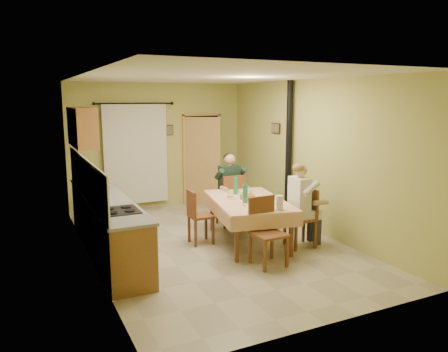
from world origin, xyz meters
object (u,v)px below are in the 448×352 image
chair_far (230,211)px  chair_left (200,227)px  dining_table (248,221)px  man_right (301,195)px  chair_near (268,246)px  stove_flue (288,172)px  chair_right (301,229)px  man_far (230,181)px

chair_far → chair_left: size_ratio=1.09×
dining_table → man_right: bearing=-27.6°
chair_near → man_right: bearing=-155.1°
chair_left → stove_flue: 2.25m
dining_table → chair_near: bearing=-91.5°
dining_table → chair_left: bearing=168.2°
chair_far → chair_right: size_ratio=1.03×
chair_right → man_far: (-0.51, 1.64, 0.59)m
dining_table → chair_right: size_ratio=2.15×
man_right → stove_flue: 1.47m
man_right → stove_flue: bearing=-21.2°
chair_left → man_right: 1.79m
chair_left → man_far: size_ratio=0.67×
dining_table → chair_left: (-0.76, 0.32, -0.09)m
man_far → stove_flue: stove_flue is taller
dining_table → man_far: man_far is taller
chair_far → chair_near: bearing=-98.9°
chair_right → man_far: size_ratio=0.71×
dining_table → chair_left: size_ratio=2.28×
dining_table → chair_near: (-0.23, -1.04, -0.09)m
chair_far → stove_flue: (1.13, -0.30, 0.73)m
chair_far → chair_left: 1.21m
chair_right → man_far: 1.82m
dining_table → chair_far: size_ratio=2.09×
chair_near → chair_left: 1.46m
man_right → chair_left: bearing=63.2°
chair_far → stove_flue: stove_flue is taller
chair_far → dining_table: bearing=-97.7°
man_far → man_right: (0.49, -1.64, 0.00)m
man_right → stove_flue: size_ratio=0.50×
dining_table → stove_flue: stove_flue is taller
dining_table → chair_near: 1.07m
chair_near → chair_far: bearing=-104.4°
man_far → man_right: bearing=-70.7°
chair_right → chair_near: bearing=121.7°
stove_flue → dining_table: bearing=-149.8°
man_far → man_right: 1.72m
chair_right → stove_flue: 1.63m
man_far → chair_far: bearing=-90.0°
chair_right → chair_left: size_ratio=1.06×
chair_near → man_right: size_ratio=0.73×
chair_left → man_far: bearing=129.9°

